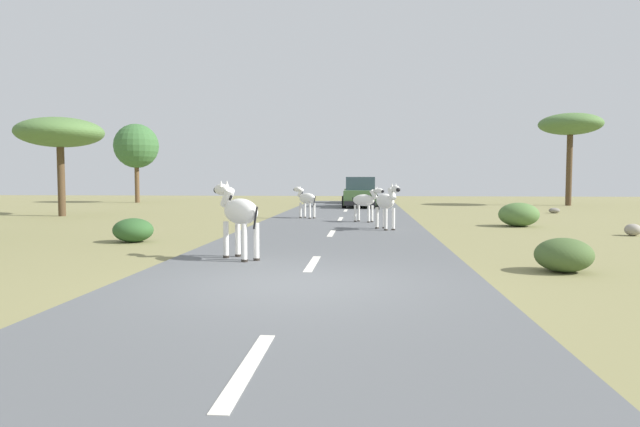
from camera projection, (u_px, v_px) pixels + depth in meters
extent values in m
plane|color=olive|center=(293.00, 286.00, 8.91)|extent=(90.00, 90.00, 0.00)
cube|color=#56595B|center=(301.00, 284.00, 8.90)|extent=(6.00, 64.00, 0.05)
cube|color=silver|center=(248.00, 367.00, 4.91)|extent=(0.16, 2.00, 0.01)
cube|color=silver|center=(312.00, 264.00, 10.88)|extent=(0.16, 2.00, 0.01)
cube|color=silver|center=(331.00, 233.00, 16.85)|extent=(0.16, 2.00, 0.01)
cube|color=silver|center=(340.00, 219.00, 22.82)|extent=(0.16, 2.00, 0.01)
cube|color=silver|center=(346.00, 210.00, 28.79)|extent=(0.16, 2.00, 0.01)
cube|color=silver|center=(349.00, 205.00, 34.75)|extent=(0.16, 2.00, 0.01)
ellipsoid|color=silver|center=(385.00, 201.00, 18.13)|extent=(0.80, 1.12, 0.49)
cylinder|color=silver|center=(386.00, 219.00, 17.80)|extent=(0.14, 0.14, 0.71)
cylinder|color=#28231E|center=(386.00, 230.00, 17.82)|extent=(0.16, 0.16, 0.05)
cylinder|color=silver|center=(393.00, 219.00, 17.88)|extent=(0.14, 0.14, 0.71)
cylinder|color=#28231E|center=(393.00, 229.00, 17.91)|extent=(0.16, 0.16, 0.05)
cylinder|color=silver|center=(377.00, 218.00, 18.45)|extent=(0.14, 0.14, 0.71)
cylinder|color=#28231E|center=(377.00, 228.00, 18.47)|extent=(0.16, 0.16, 0.05)
cylinder|color=silver|center=(384.00, 218.00, 18.53)|extent=(0.14, 0.14, 0.71)
cylinder|color=#28231E|center=(384.00, 228.00, 18.55)|extent=(0.16, 0.16, 0.05)
cylinder|color=silver|center=(392.00, 194.00, 17.64)|extent=(0.32, 0.42, 0.42)
cube|color=black|center=(392.00, 191.00, 17.63)|extent=(0.17, 0.33, 0.29)
ellipsoid|color=silver|center=(396.00, 189.00, 17.40)|extent=(0.35, 0.49, 0.23)
ellipsoid|color=black|center=(398.00, 190.00, 17.23)|extent=(0.19, 0.20, 0.14)
cone|color=silver|center=(392.00, 185.00, 17.48)|extent=(0.11, 0.11, 0.13)
cone|color=silver|center=(396.00, 185.00, 17.52)|extent=(0.11, 0.11, 0.13)
cylinder|color=black|center=(378.00, 203.00, 18.63)|extent=(0.09, 0.15, 0.42)
ellipsoid|color=silver|center=(241.00, 211.00, 11.44)|extent=(1.10, 1.12, 0.53)
cylinder|color=silver|center=(238.00, 239.00, 11.85)|extent=(0.16, 0.16, 0.76)
cylinder|color=#28231E|center=(238.00, 255.00, 11.88)|extent=(0.18, 0.18, 0.05)
cylinder|color=silver|center=(226.00, 240.00, 11.67)|extent=(0.16, 0.16, 0.76)
cylinder|color=#28231E|center=(226.00, 257.00, 11.70)|extent=(0.18, 0.18, 0.05)
cylinder|color=silver|center=(256.00, 242.00, 11.28)|extent=(0.16, 0.16, 0.76)
cylinder|color=#28231E|center=(257.00, 259.00, 11.31)|extent=(0.18, 0.18, 0.05)
cylinder|color=silver|center=(244.00, 243.00, 11.11)|extent=(0.16, 0.16, 0.76)
cylinder|color=#28231E|center=(244.00, 261.00, 11.13)|extent=(0.18, 0.18, 0.05)
cylinder|color=silver|center=(227.00, 197.00, 11.84)|extent=(0.42, 0.43, 0.45)
cube|color=black|center=(227.00, 193.00, 11.83)|extent=(0.29, 0.30, 0.31)
ellipsoid|color=silver|center=(221.00, 189.00, 12.03)|extent=(0.49, 0.49, 0.24)
ellipsoid|color=black|center=(217.00, 190.00, 12.19)|extent=(0.22, 0.22, 0.15)
cone|color=silver|center=(227.00, 184.00, 11.98)|extent=(0.13, 0.13, 0.14)
cone|color=silver|center=(221.00, 184.00, 11.89)|extent=(0.13, 0.13, 0.14)
cylinder|color=black|center=(255.00, 218.00, 11.01)|extent=(0.14, 0.14, 0.45)
ellipsoid|color=silver|center=(307.00, 198.00, 23.29)|extent=(0.93, 0.92, 0.44)
cylinder|color=silver|center=(305.00, 210.00, 23.63)|extent=(0.13, 0.13, 0.64)
cylinder|color=#28231E|center=(305.00, 217.00, 23.65)|extent=(0.15, 0.15, 0.04)
cylinder|color=silver|center=(301.00, 210.00, 23.48)|extent=(0.13, 0.13, 0.64)
cylinder|color=#28231E|center=(301.00, 217.00, 23.50)|extent=(0.15, 0.15, 0.04)
cylinder|color=silver|center=(314.00, 211.00, 23.17)|extent=(0.13, 0.13, 0.64)
cylinder|color=#28231E|center=(314.00, 218.00, 23.19)|extent=(0.15, 0.15, 0.04)
cylinder|color=silver|center=(310.00, 211.00, 23.02)|extent=(0.13, 0.13, 0.64)
cylinder|color=#28231E|center=(310.00, 218.00, 23.03)|extent=(0.15, 0.15, 0.04)
cylinder|color=silver|center=(301.00, 193.00, 23.62)|extent=(0.36, 0.36, 0.38)
cube|color=black|center=(301.00, 191.00, 23.61)|extent=(0.25, 0.24, 0.26)
ellipsoid|color=silver|center=(297.00, 189.00, 23.77)|extent=(0.41, 0.41, 0.20)
ellipsoid|color=black|center=(295.00, 190.00, 23.90)|extent=(0.19, 0.19, 0.12)
cone|color=silver|center=(300.00, 187.00, 23.73)|extent=(0.11, 0.11, 0.12)
cone|color=silver|center=(298.00, 187.00, 23.65)|extent=(0.11, 0.11, 0.12)
cylinder|color=black|center=(315.00, 201.00, 22.95)|extent=(0.12, 0.12, 0.38)
ellipsoid|color=silver|center=(364.00, 200.00, 21.25)|extent=(0.99, 0.83, 0.44)
cylinder|color=silver|center=(369.00, 214.00, 20.99)|extent=(0.13, 0.13, 0.64)
cylinder|color=#28231E|center=(369.00, 222.00, 21.01)|extent=(0.15, 0.15, 0.04)
cylinder|color=silver|center=(372.00, 214.00, 21.18)|extent=(0.13, 0.13, 0.64)
cylinder|color=#28231E|center=(372.00, 222.00, 21.20)|extent=(0.15, 0.15, 0.04)
cylinder|color=silver|center=(355.00, 213.00, 21.37)|extent=(0.13, 0.13, 0.64)
cylinder|color=#28231E|center=(355.00, 221.00, 21.39)|extent=(0.15, 0.15, 0.04)
cylinder|color=silver|center=(359.00, 213.00, 21.56)|extent=(0.13, 0.13, 0.64)
cylinder|color=#28231E|center=(359.00, 221.00, 21.58)|extent=(0.15, 0.15, 0.04)
cylinder|color=silver|center=(374.00, 194.00, 20.95)|extent=(0.37, 0.33, 0.38)
cube|color=black|center=(374.00, 192.00, 20.95)|extent=(0.28, 0.20, 0.26)
ellipsoid|color=silver|center=(379.00, 191.00, 20.81)|extent=(0.44, 0.37, 0.21)
ellipsoid|color=black|center=(382.00, 191.00, 20.71)|extent=(0.19, 0.18, 0.12)
cone|color=silver|center=(376.00, 188.00, 20.82)|extent=(0.11, 0.11, 0.12)
cone|color=silver|center=(377.00, 188.00, 20.91)|extent=(0.11, 0.11, 0.12)
cylinder|color=black|center=(353.00, 202.00, 21.54)|extent=(0.13, 0.10, 0.38)
cube|color=#476B38|center=(361.00, 197.00, 32.33)|extent=(1.85, 4.22, 0.80)
cube|color=#334751|center=(361.00, 183.00, 32.48)|extent=(1.67, 2.22, 0.76)
cube|color=black|center=(360.00, 203.00, 30.20)|extent=(1.71, 0.18, 0.24)
cylinder|color=black|center=(344.00, 202.00, 31.09)|extent=(0.23, 0.68, 0.68)
cylinder|color=black|center=(376.00, 202.00, 30.92)|extent=(0.23, 0.68, 0.68)
cylinder|color=black|center=(346.00, 200.00, 33.77)|extent=(0.23, 0.68, 0.68)
cylinder|color=black|center=(376.00, 200.00, 33.61)|extent=(0.23, 0.68, 0.68)
cube|color=#476B38|center=(360.00, 194.00, 37.87)|extent=(1.96, 4.27, 0.80)
cube|color=#334751|center=(360.00, 183.00, 38.02)|extent=(1.72, 2.26, 0.76)
cube|color=black|center=(358.00, 199.00, 35.75)|extent=(1.71, 0.23, 0.24)
cylinder|color=black|center=(345.00, 198.00, 36.66)|extent=(0.25, 0.69, 0.68)
cylinder|color=black|center=(373.00, 199.00, 36.44)|extent=(0.25, 0.69, 0.68)
cylinder|color=black|center=(348.00, 197.00, 39.33)|extent=(0.25, 0.69, 0.68)
cylinder|color=black|center=(374.00, 197.00, 39.12)|extent=(0.25, 0.69, 0.68)
cylinder|color=#4C3823|center=(569.00, 170.00, 34.88)|extent=(0.36, 0.36, 4.42)
ellipsoid|color=#4C7038|center=(570.00, 124.00, 34.70)|extent=(3.82, 3.82, 1.34)
cylinder|color=brown|center=(137.00, 183.00, 39.24)|extent=(0.31, 0.31, 2.74)
sphere|color=#386633|center=(136.00, 146.00, 39.07)|extent=(3.09, 3.09, 3.09)
cylinder|color=#4C3823|center=(61.00, 182.00, 25.21)|extent=(0.32, 0.32, 3.12)
ellipsoid|color=#4C7038|center=(60.00, 132.00, 25.07)|extent=(3.81, 3.81, 1.33)
ellipsoid|color=#425B2D|center=(564.00, 255.00, 10.21)|extent=(1.05, 0.94, 0.63)
ellipsoid|color=#2D5628|center=(133.00, 230.00, 14.98)|extent=(1.08, 0.97, 0.65)
ellipsoid|color=#4C7038|center=(519.00, 215.00, 19.85)|extent=(1.42, 1.28, 0.85)
ellipsoid|color=gray|center=(633.00, 230.00, 16.64)|extent=(0.47, 0.48, 0.36)
ellipsoid|color=gray|center=(554.00, 210.00, 27.34)|extent=(0.53, 0.39, 0.27)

